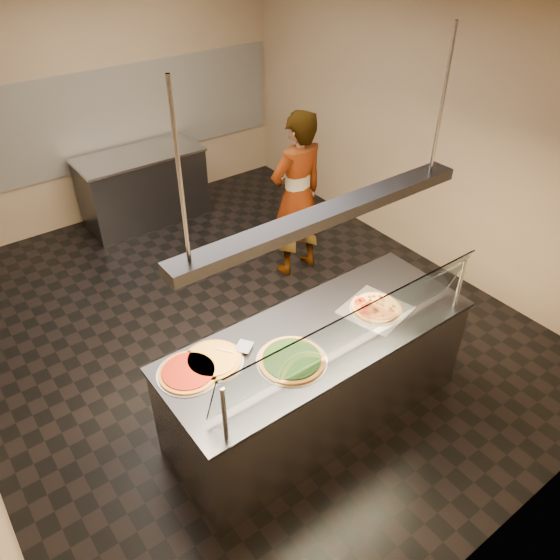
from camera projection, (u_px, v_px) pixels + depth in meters
ground at (237, 322)px, 5.68m from camera, size 5.00×6.00×0.02m
ceiling at (217, 1)px, 3.91m from camera, size 5.00×6.00×0.02m
wall_back at (99, 103)px, 6.75m from camera, size 5.00×0.02×3.00m
wall_front at (538, 402)px, 2.84m from camera, size 5.00×0.02×3.00m
wall_right at (422, 129)px, 6.01m from camera, size 0.02×6.00×3.00m
tile_band at (103, 119)px, 6.85m from camera, size 4.90×0.02×1.20m
serving_counter at (317, 376)px, 4.40m from camera, size 2.50×0.94×0.93m
sneeze_guard at (354, 328)px, 3.73m from camera, size 2.26×0.18×0.54m
perforated_tray at (376, 309)px, 4.35m from camera, size 0.56×0.56×0.01m
half_pizza_pepperoni at (367, 311)px, 4.29m from camera, size 0.28×0.42×0.05m
half_pizza_sausage at (384, 303)px, 4.38m from camera, size 0.28×0.42×0.04m
pizza_spinach at (292, 360)px, 3.87m from camera, size 0.51×0.51×0.03m
pizza_cheese at (213, 360)px, 3.88m from camera, size 0.44×0.44×0.03m
pizza_tomato at (189, 372)px, 3.78m from camera, size 0.45×0.45×0.03m
pizza_spatula at (233, 349)px, 3.95m from camera, size 0.27×0.18×0.02m
prep_table at (143, 187)px, 7.16m from camera, size 1.59×0.74×0.93m
worker at (297, 196)px, 5.93m from camera, size 0.70×0.47×1.89m
heat_lamp_housing at (326, 215)px, 3.53m from camera, size 2.30×0.18×0.08m
lamp_rod_left at (180, 177)px, 2.73m from camera, size 0.02×0.02×1.01m
lamp_rod_right at (443, 101)px, 3.69m from camera, size 0.02×0.02×1.01m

